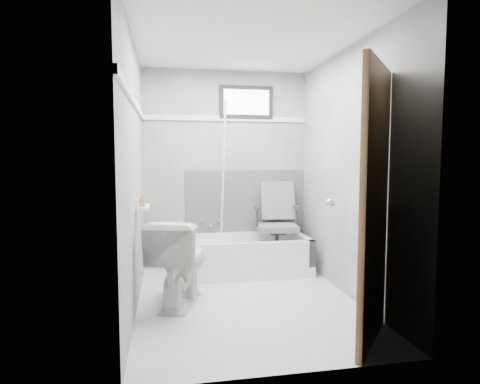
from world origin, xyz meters
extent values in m
plane|color=silver|center=(0.00, 0.00, 0.00)|extent=(2.60, 2.60, 0.00)
plane|color=silver|center=(0.00, 0.00, 2.40)|extent=(2.60, 2.60, 0.00)
cube|color=slate|center=(0.00, 1.30, 1.20)|extent=(2.00, 0.02, 2.40)
cube|color=slate|center=(0.00, -1.30, 1.20)|extent=(2.00, 0.02, 2.40)
cube|color=slate|center=(-1.00, 0.00, 1.20)|extent=(0.02, 2.60, 2.40)
cube|color=slate|center=(1.00, 0.00, 1.20)|extent=(0.02, 2.60, 2.40)
imported|color=white|center=(-0.62, 0.06, 0.39)|extent=(0.66, 0.89, 0.78)
cube|color=#4C4C4F|center=(0.25, 1.29, 0.80)|extent=(1.50, 0.02, 0.78)
cube|color=white|center=(0.00, 1.29, 1.82)|extent=(2.00, 0.02, 0.06)
cube|color=white|center=(-0.99, 0.00, 1.82)|extent=(0.02, 2.60, 0.06)
cylinder|color=white|center=(-0.07, 1.06, 1.05)|extent=(0.02, 0.51, 1.89)
cube|color=white|center=(-0.93, 0.09, 0.90)|extent=(0.10, 0.32, 0.02)
imported|color=#9F854F|center=(-0.94, 0.01, 0.97)|extent=(0.05, 0.05, 0.11)
imported|color=slate|center=(-0.94, 0.15, 0.96)|extent=(0.09, 0.09, 0.09)
camera|label=1|loc=(-0.73, -3.59, 1.34)|focal=30.00mm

